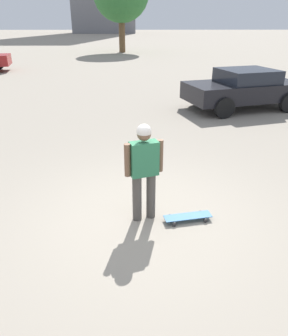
% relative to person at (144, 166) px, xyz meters
% --- Properties ---
extents(ground_plane, '(220.00, 220.00, 0.00)m').
position_rel_person_xyz_m(ground_plane, '(0.00, 0.00, -0.92)').
color(ground_plane, gray).
extents(person, '(0.59, 0.32, 1.58)m').
position_rel_person_xyz_m(person, '(0.00, 0.00, 0.00)').
color(person, '#4C4742').
rests_on(person, ground_plane).
extents(skateboard, '(0.79, 0.37, 0.08)m').
position_rel_person_xyz_m(skateboard, '(-0.70, 0.09, -0.85)').
color(skateboard, '#336693').
rests_on(skateboard, ground_plane).
extents(car_parked_near, '(4.39, 2.92, 1.38)m').
position_rel_person_xyz_m(car_parked_near, '(-3.69, -7.10, -0.19)').
color(car_parked_near, black).
rests_on(car_parked_near, ground_plane).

